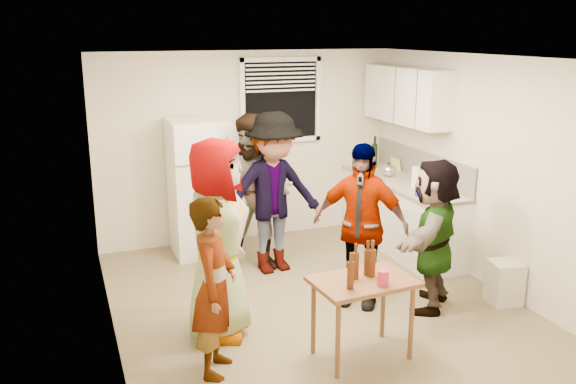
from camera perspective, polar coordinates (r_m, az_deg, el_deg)
name	(u,v)px	position (r m, az deg, el deg)	size (l,w,h in m)	color
room	(313,302)	(6.46, 2.38, -10.27)	(4.00, 4.50, 2.50)	beige
window	(281,100)	(8.12, -0.68, 8.57)	(1.12, 0.10, 1.06)	white
refrigerator	(200,188)	(7.66, -8.27, 0.41)	(0.70, 0.70, 1.70)	white
counter_lower	(400,216)	(8.00, 10.44, -2.18)	(0.60, 2.20, 0.86)	white
countertop	(402,182)	(7.88, 10.60, 0.95)	(0.64, 2.22, 0.04)	#C3B49F
backsplash	(422,165)	(7.98, 12.42, 2.51)	(0.03, 2.20, 0.36)	#A8A29A
upper_cabinets	(407,95)	(7.93, 11.03, 8.88)	(0.34, 1.60, 0.70)	white
kettle	(388,176)	(8.06, 9.38, 1.47)	(0.23, 0.20, 0.20)	silver
paper_towel	(416,187)	(7.57, 11.86, 0.47)	(0.12, 0.12, 0.25)	white
wine_bottle	(374,167)	(8.60, 8.05, 2.36)	(0.08, 0.08, 0.32)	black
beer_bottle_counter	(423,193)	(7.30, 12.51, -0.11)	(0.06, 0.06, 0.22)	#47230C
blue_cup	(419,196)	(7.17, 12.16, -0.36)	(0.10, 0.10, 0.13)	#1723A6
picture_frame	(396,164)	(8.41, 10.06, 2.58)	(0.02, 0.20, 0.17)	#F6F065
trash_bin	(505,280)	(6.74, 19.62, -7.76)	(0.30, 0.30, 0.45)	beige
serving_table	(361,356)	(5.54, 6.82, -14.96)	(0.85, 0.56, 0.72)	brown
beer_bottle_table	(371,276)	(5.29, 7.82, -7.82)	(0.06, 0.06, 0.24)	#47230C
red_cup	(383,285)	(5.14, 8.85, -8.59)	(0.10, 0.10, 0.13)	#CA2747
guest_grey	(221,333)	(5.90, -6.33, -12.95)	(0.91, 1.85, 0.59)	#999999
guest_stripe	(217,370)	(5.33, -6.65, -16.21)	(0.55, 1.50, 0.36)	#141933
guest_back_left	(257,267)	(7.36, -2.91, -7.03)	(0.89, 1.84, 0.70)	brown
guest_back_right	(274,270)	(7.28, -1.31, -7.27)	(1.21, 1.87, 0.70)	#424147
guest_black	(358,302)	(6.50, 6.54, -10.18)	(0.99, 1.69, 0.41)	black
guest_orange	(429,306)	(6.54, 13.09, -10.34)	(1.44, 1.55, 0.46)	#D28544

